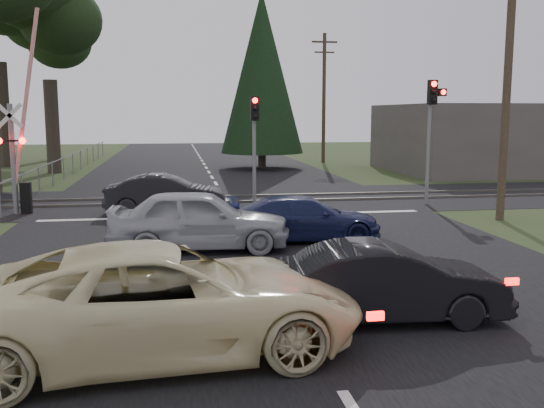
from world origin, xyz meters
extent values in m
plane|color=#2D3D1B|center=(0.00, 0.00, 0.00)|extent=(120.00, 120.00, 0.00)
cube|color=black|center=(0.00, 10.00, 0.01)|extent=(14.00, 100.00, 0.01)
cube|color=black|center=(0.00, 12.00, 0.01)|extent=(120.00, 8.00, 0.01)
cube|color=silver|center=(0.00, 8.20, 0.01)|extent=(13.00, 0.35, 0.00)
cube|color=#59544C|center=(0.00, 11.20, 0.05)|extent=(120.00, 0.12, 0.10)
cube|color=#59544C|center=(0.00, 12.80, 0.05)|extent=(120.00, 0.12, 0.10)
cylinder|color=slate|center=(-7.50, 9.80, 1.90)|extent=(0.18, 0.18, 3.80)
cube|color=white|center=(-7.50, 9.70, 3.40)|extent=(0.88, 0.03, 0.88)
cube|color=white|center=(-7.50, 9.70, 3.40)|extent=(0.88, 0.03, 0.88)
cube|color=black|center=(-7.50, 9.72, 2.55)|extent=(0.90, 0.06, 0.06)
sphere|color=#FF0C07|center=(-7.12, 9.65, 2.55)|extent=(0.22, 0.22, 0.22)
cube|color=black|center=(-7.15, 9.80, 0.55)|extent=(0.35, 0.25, 1.10)
cube|color=red|center=(-6.95, 9.80, 4.00)|extent=(1.16, 0.10, 5.93)
cylinder|color=slate|center=(7.50, 9.60, 1.90)|extent=(0.14, 0.14, 3.80)
cube|color=black|center=(7.50, 9.42, 4.25)|extent=(0.32, 0.24, 0.90)
sphere|color=#FF0C07|center=(7.50, 9.29, 4.55)|extent=(0.20, 0.20, 0.20)
sphere|color=black|center=(7.50, 9.29, 4.25)|extent=(0.18, 0.18, 0.18)
sphere|color=black|center=(7.50, 9.29, 3.95)|extent=(0.18, 0.18, 0.18)
cube|color=black|center=(7.88, 9.42, 4.25)|extent=(0.28, 0.22, 0.28)
sphere|color=#FF0C07|center=(7.88, 9.30, 4.25)|extent=(0.18, 0.18, 0.18)
cylinder|color=slate|center=(1.00, 10.80, 1.60)|extent=(0.14, 0.14, 3.20)
cube|color=black|center=(1.00, 10.62, 3.65)|extent=(0.32, 0.24, 0.90)
sphere|color=#FF0C07|center=(1.00, 10.49, 3.95)|extent=(0.20, 0.20, 0.20)
sphere|color=black|center=(1.00, 10.49, 3.65)|extent=(0.18, 0.18, 0.18)
sphere|color=black|center=(1.00, 10.49, 3.35)|extent=(0.18, 0.18, 0.18)
cylinder|color=#4C3D2D|center=(8.50, 6.00, 4.50)|extent=(0.26, 0.26, 9.00)
cylinder|color=#4C3D2D|center=(8.50, 30.00, 4.50)|extent=(0.26, 0.26, 9.00)
cube|color=#4C3D2D|center=(8.50, 30.00, 8.40)|extent=(1.80, 0.12, 0.12)
cube|color=#4C3D2D|center=(8.50, 30.00, 7.70)|extent=(1.40, 0.10, 0.10)
cylinder|color=#4C3D2D|center=(8.50, 55.00, 4.50)|extent=(0.26, 0.26, 9.00)
cube|color=#4C3D2D|center=(8.50, 55.00, 8.40)|extent=(1.80, 0.12, 0.12)
cube|color=#4C3D2D|center=(8.50, 55.00, 7.70)|extent=(1.40, 0.10, 0.10)
cylinder|color=#473D33|center=(-9.00, 25.00, 2.70)|extent=(0.80, 0.80, 5.40)
ellipsoid|color=#1B3116|center=(-9.00, 25.00, 9.60)|extent=(6.00, 6.00, 7.20)
cylinder|color=#473D33|center=(-13.00, 30.00, 3.38)|extent=(0.89, 0.89, 6.75)
cylinder|color=#473D33|center=(-11.00, 36.00, 2.70)|extent=(0.80, 0.80, 5.40)
ellipsoid|color=#1B3116|center=(-11.00, 36.00, 9.60)|extent=(6.00, 6.00, 7.20)
cylinder|color=#473D33|center=(3.50, 26.00, 1.00)|extent=(0.50, 0.50, 2.00)
cone|color=black|center=(3.50, 26.00, 6.00)|extent=(5.20, 5.20, 10.00)
cube|color=#59514C|center=(18.00, 22.00, 2.00)|extent=(14.00, 10.00, 4.00)
imported|color=beige|center=(-2.24, -3.61, 0.81)|extent=(6.02, 3.19, 1.61)
imported|color=black|center=(1.46, -2.74, 0.65)|extent=(4.04, 1.62, 1.30)
imported|color=#A4A6AC|center=(-1.43, 3.16, 0.78)|extent=(4.72, 2.17, 1.57)
imported|color=#171D45|center=(1.47, 3.87, 0.61)|extent=(4.28, 1.94, 1.22)
imported|color=black|center=(-2.33, 9.05, 0.68)|extent=(4.25, 1.81, 1.36)
camera|label=1|loc=(-2.02, -12.15, 3.47)|focal=40.00mm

